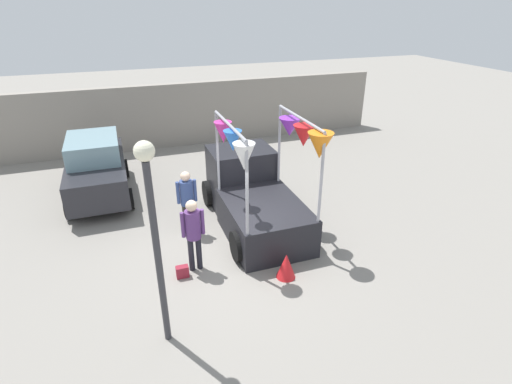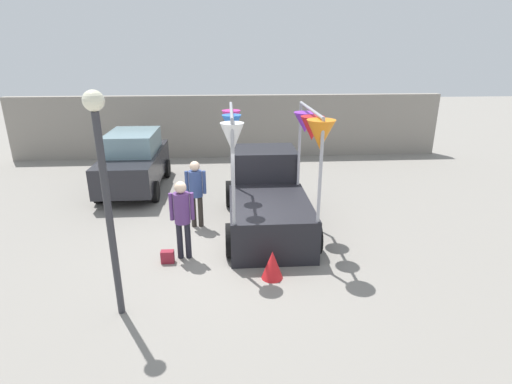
{
  "view_description": "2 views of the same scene",
  "coord_description": "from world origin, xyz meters",
  "px_view_note": "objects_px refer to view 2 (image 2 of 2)",
  "views": [
    {
      "loc": [
        -2.27,
        -8.05,
        5.69
      ],
      "look_at": [
        0.71,
        0.39,
        1.34
      ],
      "focal_mm": 28.0,
      "sensor_mm": 36.0,
      "label": 1
    },
    {
      "loc": [
        -0.02,
        -8.41,
        4.4
      ],
      "look_at": [
        0.58,
        0.29,
        1.26
      ],
      "focal_mm": 28.0,
      "sensor_mm": 36.0,
      "label": 2
    }
  ],
  "objects_px": {
    "handbag": "(168,257)",
    "person_customer": "(182,212)",
    "person_vendor": "(196,188)",
    "street_lamp": "(104,177)",
    "parked_car": "(134,161)",
    "vendor_truck": "(267,192)",
    "folded_kite_bundle_crimson": "(272,265)"
  },
  "relations": [
    {
      "from": "parked_car",
      "to": "person_vendor",
      "type": "relative_size",
      "value": 2.26
    },
    {
      "from": "vendor_truck",
      "to": "parked_car",
      "type": "distance_m",
      "value": 5.15
    },
    {
      "from": "street_lamp",
      "to": "folded_kite_bundle_crimson",
      "type": "bearing_deg",
      "value": 18.57
    },
    {
      "from": "handbag",
      "to": "street_lamp",
      "type": "relative_size",
      "value": 0.07
    },
    {
      "from": "parked_car",
      "to": "person_customer",
      "type": "distance_m",
      "value": 5.3
    },
    {
      "from": "person_vendor",
      "to": "street_lamp",
      "type": "bearing_deg",
      "value": -107.1
    },
    {
      "from": "vendor_truck",
      "to": "street_lamp",
      "type": "distance_m",
      "value": 4.92
    },
    {
      "from": "person_vendor",
      "to": "folded_kite_bundle_crimson",
      "type": "height_order",
      "value": "person_vendor"
    },
    {
      "from": "handbag",
      "to": "street_lamp",
      "type": "distance_m",
      "value": 2.98
    },
    {
      "from": "vendor_truck",
      "to": "person_vendor",
      "type": "height_order",
      "value": "vendor_truck"
    },
    {
      "from": "person_customer",
      "to": "street_lamp",
      "type": "distance_m",
      "value": 2.56
    },
    {
      "from": "person_vendor",
      "to": "handbag",
      "type": "xyz_separation_m",
      "value": [
        -0.52,
        -1.86,
        -0.93
      ]
    },
    {
      "from": "person_vendor",
      "to": "street_lamp",
      "type": "relative_size",
      "value": 0.46
    },
    {
      "from": "handbag",
      "to": "person_customer",
      "type": "bearing_deg",
      "value": 29.74
    },
    {
      "from": "vendor_truck",
      "to": "street_lamp",
      "type": "xyz_separation_m",
      "value": [
        -2.92,
        -3.62,
        1.61
      ]
    },
    {
      "from": "vendor_truck",
      "to": "folded_kite_bundle_crimson",
      "type": "height_order",
      "value": "vendor_truck"
    },
    {
      "from": "street_lamp",
      "to": "folded_kite_bundle_crimson",
      "type": "distance_m",
      "value": 3.68
    },
    {
      "from": "vendor_truck",
      "to": "person_vendor",
      "type": "relative_size",
      "value": 2.36
    },
    {
      "from": "person_vendor",
      "to": "handbag",
      "type": "bearing_deg",
      "value": -105.67
    },
    {
      "from": "parked_car",
      "to": "person_vendor",
      "type": "xyz_separation_m",
      "value": [
        2.25,
        -3.21,
        0.13
      ]
    },
    {
      "from": "vendor_truck",
      "to": "person_customer",
      "type": "xyz_separation_m",
      "value": [
        -1.99,
        -1.71,
        0.19
      ]
    },
    {
      "from": "handbag",
      "to": "folded_kite_bundle_crimson",
      "type": "bearing_deg",
      "value": -19.33
    },
    {
      "from": "vendor_truck",
      "to": "street_lamp",
      "type": "relative_size",
      "value": 1.08
    },
    {
      "from": "vendor_truck",
      "to": "person_customer",
      "type": "relative_size",
      "value": 2.33
    },
    {
      "from": "folded_kite_bundle_crimson",
      "to": "parked_car",
      "type": "bearing_deg",
      "value": 123.91
    },
    {
      "from": "vendor_truck",
      "to": "person_vendor",
      "type": "bearing_deg",
      "value": -178.45
    },
    {
      "from": "handbag",
      "to": "folded_kite_bundle_crimson",
      "type": "distance_m",
      "value": 2.34
    },
    {
      "from": "folded_kite_bundle_crimson",
      "to": "handbag",
      "type": "bearing_deg",
      "value": 160.67
    },
    {
      "from": "vendor_truck",
      "to": "handbag",
      "type": "distance_m",
      "value": 3.12
    },
    {
      "from": "vendor_truck",
      "to": "parked_car",
      "type": "height_order",
      "value": "vendor_truck"
    },
    {
      "from": "person_customer",
      "to": "person_vendor",
      "type": "distance_m",
      "value": 1.67
    },
    {
      "from": "parked_car",
      "to": "handbag",
      "type": "relative_size",
      "value": 14.29
    }
  ]
}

